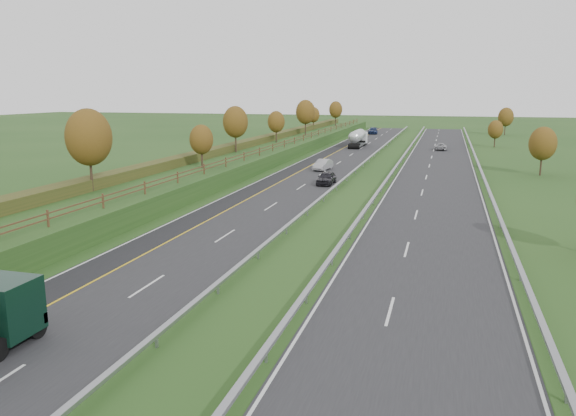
% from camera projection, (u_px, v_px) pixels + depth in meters
% --- Properties ---
extents(ground, '(400.00, 400.00, 0.00)m').
position_uv_depth(ground, '(367.00, 180.00, 72.32)').
color(ground, '#224318').
rests_on(ground, ground).
extents(near_carriageway, '(10.50, 200.00, 0.04)m').
position_uv_depth(near_carriageway, '(316.00, 172.00, 79.16)').
color(near_carriageway, '#242427').
rests_on(near_carriageway, ground).
extents(far_carriageway, '(10.50, 200.00, 0.04)m').
position_uv_depth(far_carriageway, '(436.00, 177.00, 74.77)').
color(far_carriageway, '#242427').
rests_on(far_carriageway, ground).
extents(hard_shoulder, '(3.00, 200.00, 0.04)m').
position_uv_depth(hard_shoulder, '(290.00, 171.00, 80.16)').
color(hard_shoulder, black).
rests_on(hard_shoulder, ground).
extents(lane_markings, '(26.75, 200.00, 0.01)m').
position_uv_depth(lane_markings, '(361.00, 174.00, 77.34)').
color(lane_markings, silver).
rests_on(lane_markings, near_carriageway).
extents(embankment_left, '(12.00, 200.00, 2.00)m').
position_uv_depth(embankment_left, '(230.00, 162.00, 82.42)').
color(embankment_left, '#224318').
rests_on(embankment_left, ground).
extents(hedge_left, '(2.20, 180.00, 1.10)m').
position_uv_depth(hedge_left, '(217.00, 151.00, 82.63)').
color(hedge_left, '#323B18').
rests_on(hedge_left, embankment_left).
extents(fence_left, '(0.12, 189.06, 1.20)m').
position_uv_depth(fence_left, '(257.00, 151.00, 80.48)').
color(fence_left, '#422B19').
rests_on(fence_left, embankment_left).
extents(median_barrier_near, '(0.32, 200.00, 0.71)m').
position_uv_depth(median_barrier_near, '(356.00, 169.00, 77.52)').
color(median_barrier_near, gray).
rests_on(median_barrier_near, ground).
extents(median_barrier_far, '(0.32, 200.00, 0.71)m').
position_uv_depth(median_barrier_far, '(393.00, 171.00, 76.17)').
color(median_barrier_far, gray).
rests_on(median_barrier_far, ground).
extents(outer_barrier_far, '(0.32, 200.00, 0.71)m').
position_uv_depth(outer_barrier_far, '(482.00, 174.00, 73.11)').
color(outer_barrier_far, gray).
rests_on(outer_barrier_far, ground).
extents(trees_left, '(6.64, 164.30, 7.66)m').
position_uv_depth(trees_left, '(222.00, 126.00, 78.05)').
color(trees_left, '#2D2116').
rests_on(trees_left, embankment_left).
extents(trees_far, '(8.45, 118.60, 7.12)m').
position_uv_depth(trees_far, '(520.00, 132.00, 97.89)').
color(trees_far, '#2D2116').
rests_on(trees_far, ground).
extents(road_tanker, '(2.40, 11.22, 3.46)m').
position_uv_depth(road_tanker, '(358.00, 138.00, 114.64)').
color(road_tanker, silver).
rests_on(road_tanker, near_carriageway).
extents(car_dark_near, '(1.91, 4.62, 1.57)m').
position_uv_depth(car_dark_near, '(326.00, 178.00, 68.29)').
color(car_dark_near, black).
rests_on(car_dark_near, near_carriageway).
extents(car_silver_mid, '(2.25, 4.84, 1.54)m').
position_uv_depth(car_silver_mid, '(323.00, 165.00, 80.78)').
color(car_silver_mid, '#9A9A9E').
rests_on(car_silver_mid, near_carriageway).
extents(car_small_far, '(2.81, 5.88, 1.65)m').
position_uv_depth(car_small_far, '(373.00, 131.00, 149.46)').
color(car_small_far, '#162245').
rests_on(car_small_far, near_carriageway).
extents(car_oncoming, '(2.22, 4.79, 1.33)m').
position_uv_depth(car_oncoming, '(441.00, 147.00, 108.46)').
color(car_oncoming, '#A5A4A8').
rests_on(car_oncoming, far_carriageway).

